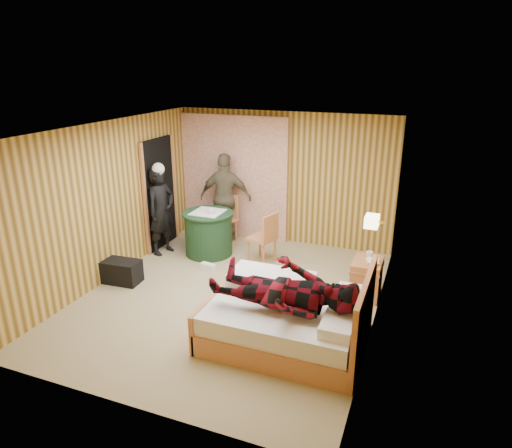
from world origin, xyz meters
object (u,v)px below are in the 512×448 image
at_px(wall_lamp, 372,221).
at_px(round_table, 209,233).
at_px(man_on_bed, 285,280).
at_px(nightstand, 366,277).
at_px(chair_near, 265,235).
at_px(man_at_table, 226,198).
at_px(bed, 288,318).
at_px(chair_far, 226,215).
at_px(woman_standing, 161,211).
at_px(duffel_bag, 120,271).

xyz_separation_m(wall_lamp, round_table, (-2.96, 0.90, -0.89)).
bearing_deg(man_on_bed, nightstand, 67.42).
height_order(chair_near, man_at_table, man_at_table).
height_order(bed, nightstand, bed).
distance_m(bed, chair_far, 3.55).
bearing_deg(nightstand, man_on_bed, -112.58).
bearing_deg(woman_standing, chair_near, -69.12).
distance_m(chair_far, man_at_table, 0.33).
relative_size(chair_far, woman_standing, 0.58).
height_order(nightstand, duffel_bag, nightstand).
distance_m(nightstand, chair_near, 1.91).
bearing_deg(man_at_table, nightstand, 145.13).
bearing_deg(wall_lamp, man_on_bed, -118.34).
relative_size(nightstand, chair_far, 0.64).
height_order(round_table, duffel_bag, round_table).
xyz_separation_m(chair_far, man_on_bed, (2.17, -3.05, 0.40)).
distance_m(chair_far, man_on_bed, 3.76).
height_order(chair_near, man_on_bed, man_on_bed).
distance_m(duffel_bag, man_at_table, 2.54).
bearing_deg(nightstand, wall_lamp, -82.35).
height_order(round_table, woman_standing, woman_standing).
xyz_separation_m(chair_far, woman_standing, (-0.83, -0.97, 0.26)).
xyz_separation_m(wall_lamp, duffel_bag, (-3.77, -0.64, -1.12)).
relative_size(bed, nightstand, 3.29).
xyz_separation_m(wall_lamp, bed, (-0.79, -1.21, -1.00)).
xyz_separation_m(bed, man_at_table, (-2.17, 2.87, 0.57)).
relative_size(chair_far, duffel_bag, 1.43).
relative_size(nightstand, duffel_bag, 0.91).
distance_m(bed, duffel_bag, 3.03).
relative_size(bed, chair_far, 2.10).
xyz_separation_m(wall_lamp, nightstand, (-0.04, 0.32, -1.00)).
bearing_deg(chair_far, wall_lamp, -10.61).
height_order(wall_lamp, round_table, wall_lamp).
height_order(nightstand, man_at_table, man_at_table).
distance_m(nightstand, man_on_bed, 2.01).
xyz_separation_m(wall_lamp, chair_near, (-1.86, 0.88, -0.77)).
distance_m(duffel_bag, woman_standing, 1.43).
relative_size(chair_far, man_at_table, 0.54).
height_order(wall_lamp, chair_near, wall_lamp).
height_order(chair_far, chair_near, chair_far).
xyz_separation_m(wall_lamp, man_on_bed, (-0.77, -1.43, -0.36)).
relative_size(bed, round_table, 2.13).
xyz_separation_m(bed, duffel_bag, (-2.98, 0.57, -0.11)).
distance_m(nightstand, chair_far, 3.18).
relative_size(round_table, chair_far, 0.98).
xyz_separation_m(chair_far, man_at_table, (-0.03, 0.05, 0.32)).
xyz_separation_m(round_table, man_at_table, (0.00, 0.77, 0.45)).
bearing_deg(bed, woman_standing, 148.06).
relative_size(round_table, chair_near, 1.00).
height_order(bed, man_on_bed, man_on_bed).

